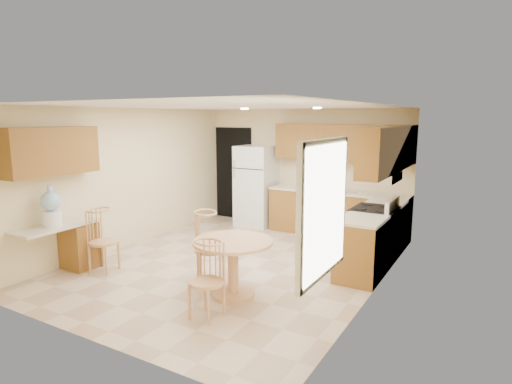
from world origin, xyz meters
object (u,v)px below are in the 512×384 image
Objects in this scene: chair_table_b at (202,275)px; chair_desk at (98,236)px; refrigerator at (256,186)px; stove at (373,235)px; chair_table_a at (206,242)px; water_crock at (51,208)px; dining_table at (233,260)px.

chair_table_b is 2.33m from chair_desk.
stove is at bearing -22.99° from refrigerator.
chair_table_a is 1.07m from chair_table_b.
water_crock is (-3.92, -2.92, 0.57)m from stove.
refrigerator is at bearing 115.44° from dining_table.
refrigerator reaches higher than dining_table.
stove is 1.20× the size of chair_table_b.
refrigerator is 1.66× the size of dining_table.
chair_desk is 0.77m from water_crock.
chair_table_a reaches higher than chair_table_b.
chair_desk reaches higher than chair_table_b.
water_crock reaches higher than chair_desk.
chair_desk is 1.61× the size of water_crock.
water_crock is (-2.74, 0.04, 0.48)m from chair_table_b.
refrigerator is at bearing 157.01° from stove.
stove reaches higher than chair_table_b.
stove is 1.05× the size of dining_table.
dining_table is 1.01× the size of chair_table_a.
chair_desk is at bearing 43.01° from water_crock.
stove is 3.19m from chair_table_b.
water_crock is at bearing 3.40° from chair_table_b.
chair_table_b is (1.69, -4.18, -0.31)m from refrigerator.
chair_table_b reaches higher than dining_table.
stove is at bearing -107.69° from chair_table_b.
chair_table_b is (-1.19, -2.96, 0.09)m from stove.
refrigerator is at bearing 75.78° from water_crock.
dining_table is 1.75× the size of water_crock.
refrigerator is at bearing 159.85° from chair_desk.
water_crock is at bearing -165.39° from dining_table.
stove is 4.28m from chair_desk.
dining_table is at bearing -81.96° from chair_table_b.
chair_table_b is 0.95× the size of chair_desk.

